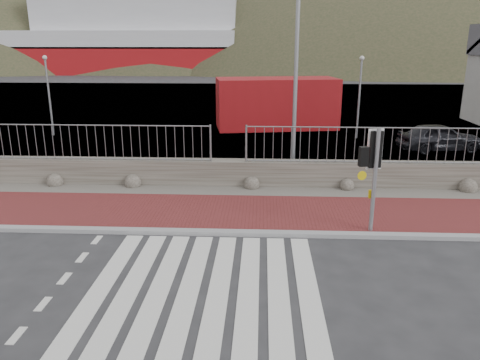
# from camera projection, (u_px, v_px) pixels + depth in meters

# --- Properties ---
(ground) EXTENTS (220.00, 220.00, 0.00)m
(ground) POSITION_uv_depth(u_px,v_px,m) (203.00, 295.00, 9.25)
(ground) COLOR #28282B
(ground) RESTS_ON ground
(sidewalk_far) EXTENTS (40.00, 3.00, 0.08)m
(sidewalk_far) POSITION_uv_depth(u_px,v_px,m) (222.00, 213.00, 13.55)
(sidewalk_far) COLOR maroon
(sidewalk_far) RESTS_ON ground
(kerb_far) EXTENTS (40.00, 0.25, 0.12)m
(kerb_far) POSITION_uv_depth(u_px,v_px,m) (217.00, 233.00, 12.11)
(kerb_far) COLOR gray
(kerb_far) RESTS_ON ground
(zebra_crossing) EXTENTS (4.62, 5.60, 0.01)m
(zebra_crossing) POSITION_uv_depth(u_px,v_px,m) (203.00, 294.00, 9.25)
(zebra_crossing) COLOR silver
(zebra_crossing) RESTS_ON ground
(gravel_strip) EXTENTS (40.00, 1.50, 0.06)m
(gravel_strip) POSITION_uv_depth(u_px,v_px,m) (227.00, 192.00, 15.46)
(gravel_strip) COLOR #59544C
(gravel_strip) RESTS_ON ground
(stone_wall) EXTENTS (40.00, 0.60, 0.90)m
(stone_wall) POSITION_uv_depth(u_px,v_px,m) (229.00, 173.00, 16.11)
(stone_wall) COLOR #4D483F
(stone_wall) RESTS_ON ground
(railing) EXTENTS (18.07, 0.07, 1.22)m
(railing) POSITION_uv_depth(u_px,v_px,m) (228.00, 135.00, 15.58)
(railing) COLOR gray
(railing) RESTS_ON stone_wall
(quay) EXTENTS (120.00, 40.00, 0.50)m
(quay) POSITION_uv_depth(u_px,v_px,m) (248.00, 106.00, 35.96)
(quay) COLOR #4C4C4F
(quay) RESTS_ON ground
(water) EXTENTS (220.00, 50.00, 0.05)m
(water) POSITION_uv_depth(u_px,v_px,m) (256.00, 75.00, 69.46)
(water) COLOR #3F4C54
(water) RESTS_ON ground
(ferry) EXTENTS (50.00, 16.00, 20.00)m
(ferry) POSITION_uv_depth(u_px,v_px,m) (101.00, 37.00, 73.86)
(ferry) COLOR maroon
(ferry) RESTS_ON ground
(hills_backdrop) EXTENTS (254.00, 90.00, 100.00)m
(hills_backdrop) POSITION_uv_depth(u_px,v_px,m) (288.00, 177.00, 99.66)
(hills_backdrop) COLOR #2E3721
(hills_backdrop) RESTS_ON ground
(traffic_signal_far) EXTENTS (0.68, 0.32, 2.76)m
(traffic_signal_far) POSITION_uv_depth(u_px,v_px,m) (375.00, 159.00, 11.65)
(traffic_signal_far) COLOR gray
(traffic_signal_far) RESTS_ON ground
(streetlight) EXTENTS (1.62, 0.74, 7.94)m
(streetlight) POSITION_uv_depth(u_px,v_px,m) (300.00, 52.00, 15.66)
(streetlight) COLOR gray
(streetlight) RESTS_ON ground
(shipping_container) EXTENTS (7.11, 3.88, 2.81)m
(shipping_container) POSITION_uv_depth(u_px,v_px,m) (276.00, 103.00, 26.71)
(shipping_container) COLOR maroon
(shipping_container) RESTS_ON ground
(car_a) EXTENTS (3.89, 2.07, 1.26)m
(car_a) POSITION_uv_depth(u_px,v_px,m) (439.00, 137.00, 21.22)
(car_a) COLOR black
(car_a) RESTS_ON ground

